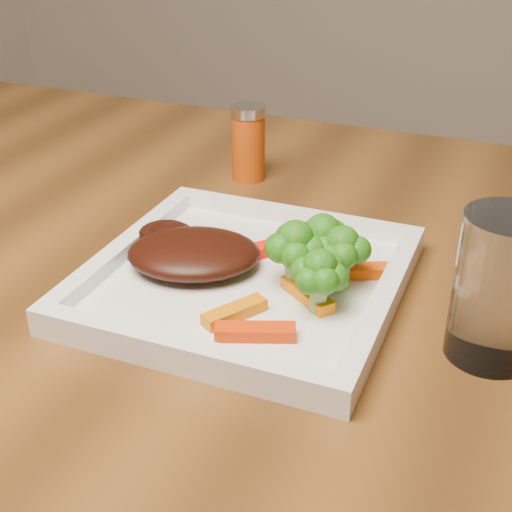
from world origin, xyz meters
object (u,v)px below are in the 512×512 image
at_px(steak, 194,253).
at_px(drinking_glass, 499,288).
at_px(dining_table, 181,512).
at_px(spice_shaker, 248,143).
at_px(plate, 246,284).

distance_m(steak, drinking_glass, 0.27).
height_order(dining_table, steak, steak).
height_order(spice_shaker, drinking_glass, drinking_glass).
bearing_deg(plate, spice_shaker, 112.18).
relative_size(steak, spice_shaker, 1.33).
distance_m(plate, spice_shaker, 0.26).
height_order(dining_table, drinking_glass, drinking_glass).
height_order(plate, drinking_glass, drinking_glass).
bearing_deg(dining_table, steak, -33.94).
bearing_deg(dining_table, plate, -19.25).
bearing_deg(steak, dining_table, 146.06).
xyz_separation_m(steak, drinking_glass, (0.27, -0.02, 0.03)).
height_order(plate, steak, steak).
height_order(dining_table, plate, plate).
bearing_deg(spice_shaker, plate, -67.82).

